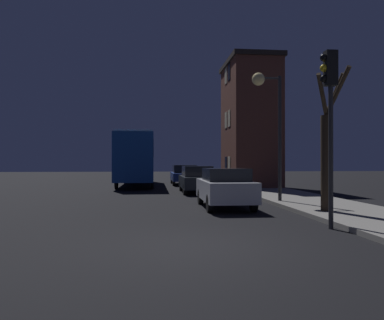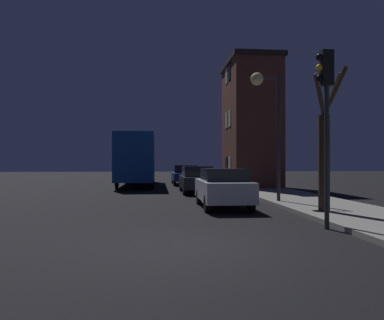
{
  "view_description": "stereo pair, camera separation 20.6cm",
  "coord_description": "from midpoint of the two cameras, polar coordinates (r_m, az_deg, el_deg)",
  "views": [
    {
      "loc": [
        -0.87,
        -7.69,
        1.71
      ],
      "look_at": [
        1.36,
        13.95,
        1.84
      ],
      "focal_mm": 35.0,
      "sensor_mm": 36.0,
      "label": 1
    },
    {
      "loc": [
        -0.67,
        -7.71,
        1.71
      ],
      "look_at": [
        1.36,
        13.95,
        1.84
      ],
      "focal_mm": 35.0,
      "sensor_mm": 36.0,
      "label": 2
    }
  ],
  "objects": [
    {
      "name": "ground_plane",
      "position": [
        7.93,
        0.36,
        -12.81
      ],
      "size": [
        120.0,
        120.0,
        0.0
      ],
      "primitive_type": "plane",
      "color": "black"
    },
    {
      "name": "brick_building",
      "position": [
        25.62,
        9.14,
        5.6
      ],
      "size": [
        3.29,
        5.32,
        8.4
      ],
      "color": "brown",
      "rests_on": "sidewalk"
    },
    {
      "name": "streetlamp",
      "position": [
        15.73,
        11.56,
        8.57
      ],
      "size": [
        1.23,
        0.52,
        5.22
      ],
      "color": "#28282B",
      "rests_on": "sidewalk"
    },
    {
      "name": "traffic_light",
      "position": [
        10.29,
        20.22,
        8.4
      ],
      "size": [
        0.43,
        0.24,
        4.57
      ],
      "color": "#28282B",
      "rests_on": "ground"
    },
    {
      "name": "bare_tree",
      "position": [
        12.73,
        20.03,
        1.25
      ],
      "size": [
        1.04,
        1.49,
        4.41
      ],
      "color": "#2D2319",
      "rests_on": "sidewalk"
    },
    {
      "name": "bus",
      "position": [
        27.65,
        -8.09,
        0.65
      ],
      "size": [
        2.46,
        10.62,
        3.67
      ],
      "color": "#194793",
      "rests_on": "ground"
    },
    {
      "name": "car_near_lane",
      "position": [
        14.06,
        5.17,
        -4.14
      ],
      "size": [
        1.7,
        3.86,
        1.48
      ],
      "color": "#B7BABF",
      "rests_on": "ground"
    },
    {
      "name": "car_mid_lane",
      "position": [
        20.91,
        0.96,
        -2.92
      ],
      "size": [
        1.71,
        4.39,
        1.5
      ],
      "color": "black",
      "rests_on": "ground"
    },
    {
      "name": "car_far_lane",
      "position": [
        28.47,
        -0.9,
        -2.19
      ],
      "size": [
        1.87,
        4.72,
        1.5
      ],
      "color": "navy",
      "rests_on": "ground"
    }
  ]
}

